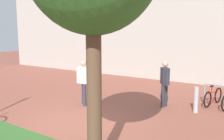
# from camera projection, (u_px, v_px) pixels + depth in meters

# --- Properties ---
(ground_plane) EXTENTS (60.00, 60.00, 0.00)m
(ground_plane) POSITION_uv_depth(u_px,v_px,m) (67.00, 123.00, 7.46)
(ground_plane) COLOR brown
(bollard_steel) EXTENTS (0.16, 0.16, 0.90)m
(bollard_steel) POSITION_uv_depth(u_px,v_px,m) (196.00, 100.00, 8.44)
(bollard_steel) COLOR #ADADB2
(bollard_steel) RESTS_ON ground
(person_casual_tan) EXTENTS (0.60, 0.34, 1.72)m
(person_casual_tan) POSITION_uv_depth(u_px,v_px,m) (84.00, 80.00, 9.29)
(person_casual_tan) COLOR #383342
(person_casual_tan) RESTS_ON ground
(person_suited_navy) EXTENTS (0.44, 0.49, 1.72)m
(person_suited_navy) POSITION_uv_depth(u_px,v_px,m) (165.00, 81.00, 9.07)
(person_suited_navy) COLOR #2D2D38
(person_suited_navy) RESTS_ON ground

